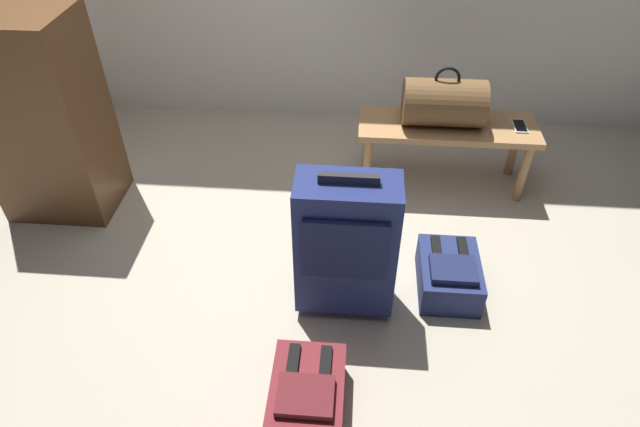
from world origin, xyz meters
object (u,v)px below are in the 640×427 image
Objects in this scene: side_cabinet at (43,117)px; suitcase_upright_navy at (346,244)px; duffel_bag_brown at (444,102)px; backpack_navy at (449,274)px; cell_phone at (520,126)px; backpack_maroon at (307,395)px; bench at (446,133)px.

suitcase_upright_navy is at bearing -22.10° from side_cabinet.
duffel_bag_brown is 0.40× the size of side_cabinet.
side_cabinet is (-2.10, 0.52, 0.46)m from backpack_navy.
duffel_bag_brown is 0.97m from backpack_navy.
side_cabinet reaches higher than backpack_navy.
backpack_navy is (0.01, -0.87, -0.44)m from duffel_bag_brown.
suitcase_upright_navy is (-0.92, -1.00, -0.03)m from cell_phone.
backpack_navy is 0.92m from backpack_maroon.
side_cabinet is (-1.61, 0.65, 0.17)m from suitcase_upright_navy.
suitcase_upright_navy is 1.96× the size of backpack_navy.
backpack_navy is at bearing -92.42° from bench.
bench is 1.70m from backpack_maroon.
cell_phone is at bearing -0.15° from duffel_bag_brown.
backpack_navy is 2.21m from side_cabinet.
cell_phone is 1.90m from backpack_maroon.
side_cabinet is at bearing 157.90° from suitcase_upright_navy.
duffel_bag_brown reaches higher than backpack_navy.
backpack_maroon is at bearing -131.47° from backpack_navy.
duffel_bag_brown is 1.16× the size of backpack_navy.
duffel_bag_brown is at bearing 90.49° from backpack_navy.
bench is 0.40m from cell_phone.
cell_phone is at bearing 47.41° from suitcase_upright_navy.
suitcase_upright_navy is 0.63m from backpack_maroon.
bench is 1.14m from suitcase_upright_navy.
backpack_navy is at bearing -13.78° from side_cabinet.
cell_phone is (0.39, -0.00, 0.07)m from bench.
cell_phone reaches higher than backpack_maroon.
suitcase_upright_navy reaches higher than bench.
bench is 2.63× the size of backpack_maroon.
side_cabinet is (-2.09, -0.35, 0.01)m from duffel_bag_brown.
cell_phone is at bearing 56.26° from backpack_maroon.
bench is at bearing 179.83° from cell_phone.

